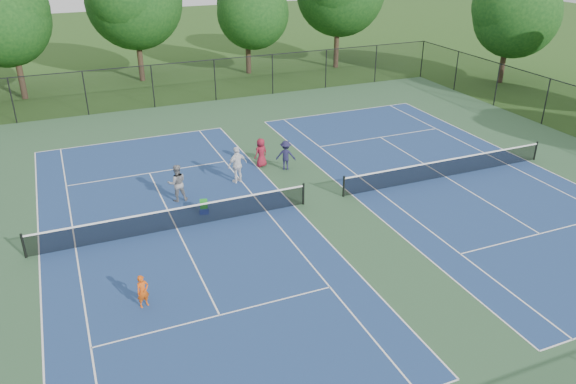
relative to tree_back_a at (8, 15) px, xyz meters
name	(u,v)px	position (x,y,z in m)	size (l,w,h in m)	color
ground	(324,200)	(13.00, -24.00, -6.04)	(140.00, 140.00, 0.00)	#234716
court_pad	(324,200)	(13.00, -24.00, -6.03)	(36.00, 36.00, 0.01)	#325933
tennis_court_left	(177,227)	(6.00, -24.00, -5.94)	(12.00, 23.83, 1.07)	navy
tennis_court_right	(446,175)	(20.00, -24.00, -5.94)	(12.00, 23.83, 1.07)	navy
perimeter_fence	(324,169)	(13.00, -24.00, -4.44)	(36.08, 36.08, 3.02)	black
tree_back_a	(8,15)	(0.00, 0.00, 0.00)	(6.80, 6.80, 9.15)	#2D2116
tree_back_c	(247,8)	(18.00, 1.00, -0.56)	(6.00, 6.00, 8.40)	#2D2116
tree_side_e	(512,9)	(36.00, -10.00, -0.23)	(6.60, 6.60, 8.87)	#2D2116
child_player	(143,291)	(3.79, -28.90, -5.43)	(0.44, 0.29, 1.21)	#DC4F0E
instructor	(177,183)	(6.69, -21.35, -5.13)	(0.88, 0.69, 1.81)	gray
bystander_a	(237,165)	(9.94, -20.44, -5.09)	(1.11, 0.46, 1.90)	white
bystander_b	(286,155)	(12.79, -19.87, -5.24)	(1.04, 0.60, 1.60)	#1C1B3C
bystander_c	(261,153)	(11.74, -18.98, -5.25)	(0.77, 0.50, 1.57)	maroon
ball_crate	(204,210)	(7.47, -23.08, -5.90)	(0.40, 0.31, 0.28)	#162E99
ball_hopper	(204,204)	(7.47, -23.08, -5.57)	(0.34, 0.28, 0.38)	green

